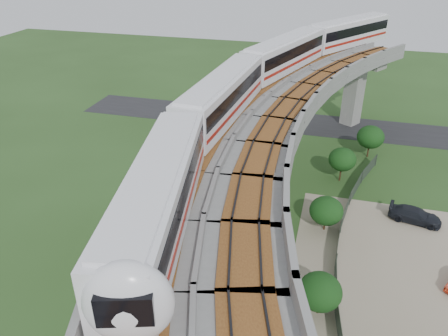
{
  "coord_description": "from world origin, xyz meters",
  "views": [
    {
      "loc": [
        6.86,
        -28.64,
        23.97
      ],
      "look_at": [
        -1.06,
        0.76,
        7.5
      ],
      "focal_mm": 35.0,
      "sensor_mm": 36.0,
      "label": 1
    }
  ],
  "objects": [
    {
      "name": "tree_2",
      "position": [
        7.26,
        5.07,
        2.07
      ],
      "size": [
        3.01,
        3.01,
        3.35
      ],
      "color": "#382314",
      "rests_on": "ground"
    },
    {
      "name": "car_dark",
      "position": [
        15.34,
        8.56,
        0.72
      ],
      "size": [
        4.98,
        2.82,
        1.36
      ],
      "primitive_type": "imported",
      "rotation": [
        0.0,
        0.0,
        1.37
      ],
      "color": "black",
      "rests_on": "dirt_lot"
    },
    {
      "name": "fence",
      "position": [
        9.75,
        0.0,
        0.75
      ],
      "size": [
        3.87,
        38.73,
        1.5
      ],
      "color": "#2D382D",
      "rests_on": "ground"
    },
    {
      "name": "metro_train",
      "position": [
        1.27,
        10.48,
        12.31
      ],
      "size": [
        16.57,
        60.34,
        3.64
      ],
      "color": "white",
      "rests_on": "ground"
    },
    {
      "name": "viaduct",
      "position": [
        3.84,
        0.0,
        9.05
      ],
      "size": [
        19.58,
        73.98,
        11.4
      ],
      "color": "#99968E",
      "rests_on": "ground"
    },
    {
      "name": "tree_0",
      "position": [
        11.38,
        21.48,
        2.6
      ],
      "size": [
        3.18,
        3.18,
        3.96
      ],
      "color": "#382314",
      "rests_on": "ground"
    },
    {
      "name": "ground",
      "position": [
        0.0,
        0.0,
        0.0
      ],
      "size": [
        160.0,
        160.0,
        0.0
      ],
      "primitive_type": "plane",
      "color": "#2A481C",
      "rests_on": "ground"
    },
    {
      "name": "asphalt_road",
      "position": [
        0.0,
        30.0,
        0.01
      ],
      "size": [
        60.0,
        8.0,
        0.03
      ],
      "primitive_type": "cube",
      "color": "#232326",
      "rests_on": "ground"
    },
    {
      "name": "tree_3",
      "position": [
        7.44,
        -5.16,
        2.03
      ],
      "size": [
        3.07,
        3.07,
        3.34
      ],
      "color": "#382314",
      "rests_on": "ground"
    },
    {
      "name": "dirt_lot",
      "position": [
        14.0,
        -2.0,
        0.02
      ],
      "size": [
        18.0,
        26.0,
        0.04
      ],
      "primitive_type": "cube",
      "color": "gray",
      "rests_on": "ground"
    },
    {
      "name": "tree_1",
      "position": [
        8.32,
        14.67,
        2.6
      ],
      "size": [
        2.93,
        2.93,
        3.85
      ],
      "color": "#382314",
      "rests_on": "ground"
    }
  ]
}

